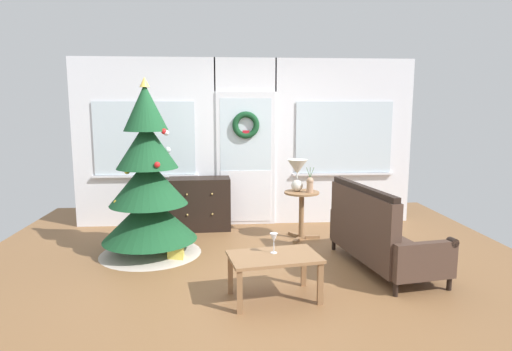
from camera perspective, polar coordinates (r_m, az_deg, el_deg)
The scene contains 11 objects.
ground_plane at distance 4.94m, azimuth -0.12°, elevation -12.53°, with size 6.76×6.76×0.00m, color brown.
back_wall_with_door at distance 6.70m, azimuth -1.37°, elevation 4.38°, with size 5.20×0.19×2.55m.
christmas_tree at distance 5.48m, azimuth -13.93°, elevation -1.83°, with size 1.25×1.25×2.17m.
dresser_cabinet at distance 6.55m, azimuth -7.39°, elevation -3.70°, with size 0.92×0.48×0.78m.
settee_sofa at distance 5.12m, azimuth 15.55°, elevation -7.66°, with size 0.95×1.66×0.96m.
side_table at distance 6.04m, azimuth 5.99°, elevation -3.91°, with size 0.50×0.48×0.67m.
table_lamp at distance 5.98m, azimuth 5.43°, elevation 0.61°, with size 0.28×0.28×0.44m.
flower_vase at distance 5.94m, azimuth 7.09°, elevation -1.11°, with size 0.11×0.10×0.35m.
coffee_table at distance 4.18m, azimuth 2.39°, elevation -11.26°, with size 0.92×0.66×0.43m.
wine_glass at distance 4.18m, azimuth 2.36°, elevation -8.28°, with size 0.08×0.08×0.20m.
gift_box at distance 5.38m, azimuth -10.48°, elevation -9.84°, with size 0.19×0.17×0.19m, color #D8C64C.
Camera 1 is at (-0.32, -4.59, 1.80)m, focal length 30.49 mm.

